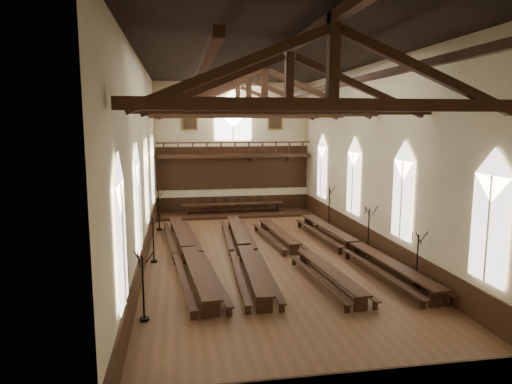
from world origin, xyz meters
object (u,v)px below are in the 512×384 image
Objects in this scene: refectory_row_b at (244,248)px; dais at (233,214)px; candelabrum_left_near at (144,300)px; candelabrum_left_mid at (154,248)px; refectory_row_c at (299,250)px; candelabrum_right_near at (417,271)px; candelabrum_left_far at (159,217)px; high_table at (233,205)px; refectory_row_a at (188,250)px; candelabrum_right_far at (329,215)px; refectory_row_d at (355,246)px; candelabrum_right_mid at (368,240)px.

dais is (0.75, 11.21, -0.45)m from refectory_row_b.
candelabrum_left_mid is at bearing 90.00° from candelabrum_left_near.
candelabrum_right_near is at bearing -50.90° from refectory_row_c.
high_table is at bearing 37.10° from candelabrum_left_far.
candelabrum_left_far reaches higher than candelabrum_left_near.
candelabrum_left_far reaches higher than candelabrum_left_mid.
refectory_row_a is 10.87m from candelabrum_right_near.
candelabrum_left_far is at bearing -142.90° from high_table.
refectory_row_d is at bearing -96.95° from candelabrum_right_far.
candelabrum_right_mid reaches higher than candelabrum_left_near.
candelabrum_right_far is (6.54, 5.97, 0.30)m from refectory_row_b.
candelabrum_right_far is (0.79, 6.50, 0.29)m from refectory_row_d.
candelabrum_right_far reaches higher than refectory_row_c.
refectory_row_d is at bearing -66.96° from high_table.
candelabrum_left_near reaches higher than refectory_row_c.
candelabrum_left_mid is (-5.32, -11.07, 0.64)m from dais.
candelabrum_left_mid is at bearing 153.45° from candelabrum_right_near.
refectory_row_b is 5.27× the size of candelabrum_left_far.
refectory_row_a reaches higher than refectory_row_b.
refectory_row_a is 6.07× the size of candelabrum_right_near.
refectory_row_d is at bearing 31.20° from candelabrum_left_near.
refectory_row_d is at bearing -5.27° from refectory_row_b.
candelabrum_left_mid reaches higher than refectory_row_b.
candelabrum_left_near is at bearing -103.88° from refectory_row_a.
dais is 7.84m from candelabrum_right_far.
candelabrum_left_near is at bearing -90.00° from candelabrum_left_mid.
high_table is at bearing 86.16° from refectory_row_b.
candelabrum_left_far is 0.98× the size of candelabrum_right_far.
high_table is 2.91× the size of candelabrum_right_mid.
candelabrum_left_mid is at bearing -115.65° from high_table.
refectory_row_d reaches higher than refectory_row_b.
candelabrum_left_mid reaches higher than high_table.
candelabrum_right_far reaches higher than candelabrum_left_far.
refectory_row_d is (3.03, 0.17, 0.05)m from refectory_row_c.
dais is 0.70m from high_table.
refectory_row_c is 6.07m from candelabrum_right_near.
high_table is (-1.96, 11.91, 0.29)m from refectory_row_c.
candelabrum_left_mid is at bearing -115.65° from dais.
refectory_row_b is 5.74× the size of candelabrum_left_near.
high_table is (3.64, 11.20, 0.22)m from refectory_row_a.
candelabrum_left_near reaches higher than dais.
high_table is at bearing 99.35° from refectory_row_c.
candelabrum_left_near is at bearing -123.96° from refectory_row_b.
candelabrum_left_far is (-5.32, -4.02, 0.04)m from high_table.
refectory_row_a is 6.99m from candelabrum_left_near.
candelabrum_left_near is 0.90× the size of candelabrum_right_far.
high_table reaches higher than refectory_row_c.
candelabrum_right_mid is (5.78, -11.62, 0.70)m from dais.
candelabrum_left_far is 1.13× the size of candelabrum_right_near.
refectory_row_a is at bearing -108.00° from high_table.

